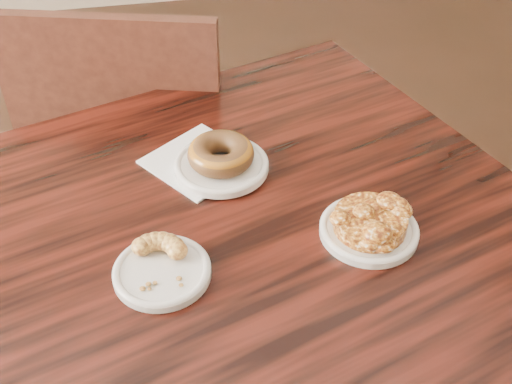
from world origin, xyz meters
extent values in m
cube|color=black|center=(-0.06, -0.08, 0.38)|extent=(1.20, 1.20, 0.75)
cube|color=white|center=(-0.12, 0.13, 0.75)|extent=(0.22, 0.22, 0.00)
cylinder|color=white|center=(-0.08, 0.10, 0.76)|extent=(0.16, 0.16, 0.01)
cylinder|color=silver|center=(-0.20, -0.13, 0.76)|extent=(0.14, 0.14, 0.01)
cylinder|color=silver|center=(0.12, -0.10, 0.76)|extent=(0.15, 0.15, 0.01)
torus|color=brown|center=(-0.08, 0.10, 0.79)|extent=(0.11, 0.11, 0.04)
camera|label=1|loc=(-0.19, -0.77, 1.45)|focal=45.00mm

